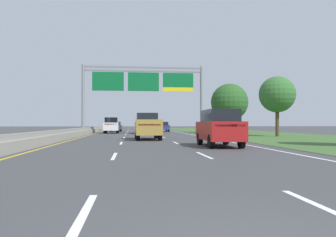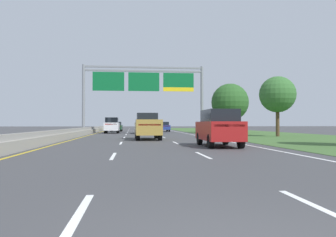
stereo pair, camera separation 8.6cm
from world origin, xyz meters
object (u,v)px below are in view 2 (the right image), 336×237
object	(u,v)px
overhead_sign_gantry	(144,85)
roadside_tree_far	(230,102)
car_blue_right_lane_sedan	(163,126)
pickup_truck_gold	(148,126)
car_red_right_lane_suv	(219,127)
car_darkgreen_left_lane_sedan	(116,126)
roadside_tree_mid	(277,95)
car_black_centre_lane_sedan	(142,127)
car_white_left_lane_suv	(112,125)

from	to	relation	value
overhead_sign_gantry	roadside_tree_far	bearing A→B (deg)	15.11
car_blue_right_lane_sedan	roadside_tree_far	bearing A→B (deg)	-138.35
overhead_sign_gantry	car_blue_right_lane_sedan	bearing A→B (deg)	74.00
pickup_truck_gold	car_red_right_lane_suv	world-z (taller)	pickup_truck_gold
car_red_right_lane_suv	roadside_tree_far	xyz separation A→B (m)	(8.35, 26.13, 3.14)
pickup_truck_gold	car_darkgreen_left_lane_sedan	world-z (taller)	pickup_truck_gold
roadside_tree_mid	overhead_sign_gantry	bearing A→B (deg)	144.05
pickup_truck_gold	car_red_right_lane_suv	bearing A→B (deg)	-158.02
car_black_centre_lane_sedan	car_blue_right_lane_sedan	bearing A→B (deg)	-19.13
car_black_centre_lane_sedan	roadside_tree_mid	world-z (taller)	roadside_tree_mid
car_red_right_lane_suv	roadside_tree_far	world-z (taller)	roadside_tree_far
pickup_truck_gold	car_red_right_lane_suv	size ratio (longest dim) A/B	1.15
car_darkgreen_left_lane_sedan	car_white_left_lane_suv	bearing A→B (deg)	-179.80
car_black_centre_lane_sedan	car_darkgreen_left_lane_sedan	distance (m)	12.75
car_darkgreen_left_lane_sedan	roadside_tree_mid	size ratio (longest dim) A/B	0.73
roadside_tree_mid	pickup_truck_gold	bearing A→B (deg)	-160.96
car_blue_right_lane_sedan	roadside_tree_far	world-z (taller)	roadside_tree_far
pickup_truck_gold	roadside_tree_mid	bearing A→B (deg)	-71.71
overhead_sign_gantry	car_darkgreen_left_lane_sedan	xyz separation A→B (m)	(-4.03, 14.28, -5.28)
pickup_truck_gold	roadside_tree_mid	size ratio (longest dim) A/B	0.90
car_black_centre_lane_sedan	roadside_tree_mid	size ratio (longest dim) A/B	0.73
car_white_left_lane_suv	car_black_centre_lane_sedan	xyz separation A→B (m)	(4.04, -2.33, -0.28)
pickup_truck_gold	roadside_tree_far	xyz separation A→B (m)	(12.07, 17.26, 3.16)
car_darkgreen_left_lane_sedan	roadside_tree_far	distance (m)	19.71
pickup_truck_gold	car_white_left_lane_suv	world-z (taller)	pickup_truck_gold
car_blue_right_lane_sedan	car_black_centre_lane_sedan	bearing A→B (deg)	159.19
roadside_tree_far	car_white_left_lane_suv	bearing A→B (deg)	175.53
overhead_sign_gantry	pickup_truck_gold	xyz separation A→B (m)	(-0.15, -14.04, -5.02)
overhead_sign_gantry	roadside_tree_far	size ratio (longest dim) A/B	2.22
car_red_right_lane_suv	car_darkgreen_left_lane_sedan	xyz separation A→B (m)	(-7.60, 37.20, -0.28)
car_red_right_lane_suv	car_black_centre_lane_sedan	size ratio (longest dim) A/B	1.07
car_black_centre_lane_sedan	car_darkgreen_left_lane_sedan	bearing A→B (deg)	18.50
roadside_tree_far	roadside_tree_mid	bearing A→B (deg)	-84.82
overhead_sign_gantry	car_blue_right_lane_sedan	xyz separation A→B (m)	(3.53, 12.32, -5.28)
car_darkgreen_left_lane_sedan	car_blue_right_lane_sedan	bearing A→B (deg)	-103.54
car_white_left_lane_suv	roadside_tree_far	world-z (taller)	roadside_tree_far
car_blue_right_lane_sedan	car_darkgreen_left_lane_sedan	size ratio (longest dim) A/B	1.00
pickup_truck_gold	car_white_left_lane_suv	bearing A→B (deg)	11.50
car_black_centre_lane_sedan	roadside_tree_far	bearing A→B (deg)	-84.24
car_red_right_lane_suv	roadside_tree_mid	world-z (taller)	roadside_tree_mid
overhead_sign_gantry	pickup_truck_gold	size ratio (longest dim) A/B	2.78
overhead_sign_gantry	car_red_right_lane_suv	bearing A→B (deg)	-81.15
car_white_left_lane_suv	car_darkgreen_left_lane_sedan	size ratio (longest dim) A/B	1.06
car_darkgreen_left_lane_sedan	roadside_tree_far	size ratio (longest dim) A/B	0.65
car_blue_right_lane_sedan	roadside_tree_mid	world-z (taller)	roadside_tree_mid
pickup_truck_gold	car_darkgreen_left_lane_sedan	xyz separation A→B (m)	(-3.88, 28.33, -0.26)
roadside_tree_mid	roadside_tree_far	distance (m)	12.75
car_red_right_lane_suv	car_blue_right_lane_sedan	distance (m)	35.24
car_white_left_lane_suv	roadside_tree_mid	distance (m)	22.40
car_darkgreen_left_lane_sedan	roadside_tree_far	world-z (taller)	roadside_tree_far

